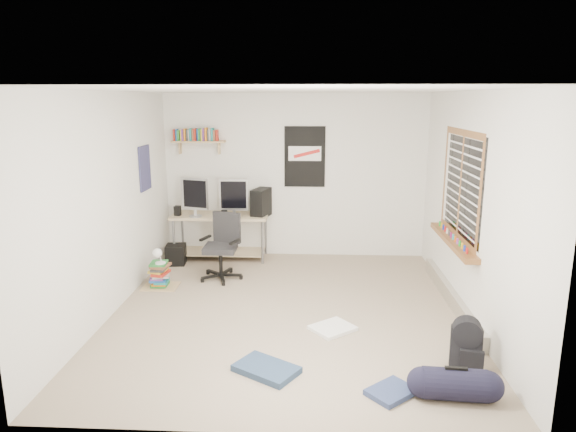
{
  "coord_description": "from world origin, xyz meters",
  "views": [
    {
      "loc": [
        0.29,
        -5.56,
        2.41
      ],
      "look_at": [
        -0.02,
        0.49,
        1.02
      ],
      "focal_mm": 32.0,
      "sensor_mm": 36.0,
      "label": 1
    }
  ],
  "objects_px": {
    "desk": "(221,235)",
    "book_stack": "(160,276)",
    "duffel_bag": "(455,384)",
    "office_chair": "(220,244)",
    "backpack": "(466,347)"
  },
  "relations": [
    {
      "from": "backpack",
      "to": "book_stack",
      "type": "xyz_separation_m",
      "value": [
        -3.4,
        1.9,
        -0.05
      ]
    },
    {
      "from": "backpack",
      "to": "duffel_bag",
      "type": "relative_size",
      "value": 0.71
    },
    {
      "from": "office_chair",
      "to": "desk",
      "type": "bearing_deg",
      "value": 119.4
    },
    {
      "from": "office_chair",
      "to": "book_stack",
      "type": "relative_size",
      "value": 1.91
    },
    {
      "from": "office_chair",
      "to": "duffel_bag",
      "type": "xyz_separation_m",
      "value": [
        2.43,
        -2.78,
        -0.35
      ]
    },
    {
      "from": "desk",
      "to": "office_chair",
      "type": "relative_size",
      "value": 1.61
    },
    {
      "from": "desk",
      "to": "backpack",
      "type": "bearing_deg",
      "value": -57.47
    },
    {
      "from": "desk",
      "to": "book_stack",
      "type": "distance_m",
      "value": 1.44
    },
    {
      "from": "desk",
      "to": "duffel_bag",
      "type": "distance_m",
      "value": 4.54
    },
    {
      "from": "duffel_bag",
      "to": "desk",
      "type": "bearing_deg",
      "value": 129.09
    },
    {
      "from": "backpack",
      "to": "duffel_bag",
      "type": "xyz_separation_m",
      "value": [
        -0.23,
        -0.52,
        -0.06
      ]
    },
    {
      "from": "desk",
      "to": "book_stack",
      "type": "height_order",
      "value": "desk"
    },
    {
      "from": "duffel_bag",
      "to": "office_chair",
      "type": "bearing_deg",
      "value": 135.4
    },
    {
      "from": "backpack",
      "to": "duffel_bag",
      "type": "height_order",
      "value": "duffel_bag"
    },
    {
      "from": "desk",
      "to": "backpack",
      "type": "distance_m",
      "value": 4.27
    }
  ]
}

